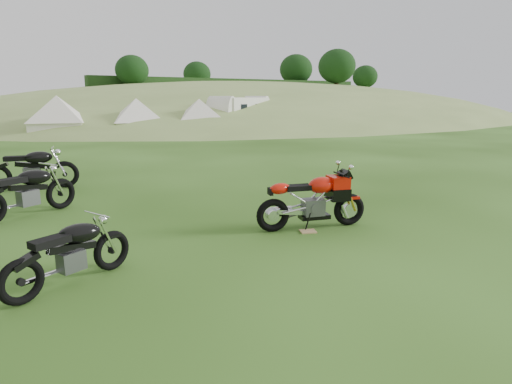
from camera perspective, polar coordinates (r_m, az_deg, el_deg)
ground at (r=7.13m, az=4.21°, el=-6.66°), size 120.00×120.00×0.00m
hillside at (r=53.38m, az=-1.90°, el=10.22°), size 80.00×64.00×8.00m
hedgerow at (r=53.38m, az=-1.90°, el=10.22°), size 36.00×1.20×8.60m
sport_motorcycle at (r=7.74m, az=7.52°, el=-0.58°), size 2.04×1.09×1.19m
plywood_board at (r=7.66m, az=6.95°, el=-5.23°), size 0.34×0.31×0.02m
vintage_moto_a at (r=5.88m, az=-23.65°, el=-7.31°), size 1.76×1.01×0.91m
vintage_moto_c at (r=9.54m, az=-28.31°, el=0.17°), size 2.06×1.29×1.08m
vintage_moto_d at (r=12.27m, az=-27.84°, el=2.88°), size 2.24×1.04×1.15m
tent_left at (r=27.74m, az=-24.88°, el=9.27°), size 3.63×3.63×2.47m
tent_mid at (r=27.12m, az=-15.58°, el=9.80°), size 3.21×3.21×2.36m
tent_right at (r=26.91m, az=-7.55°, el=10.11°), size 3.41×3.41×2.34m
caravan at (r=29.49m, az=-2.17°, el=10.37°), size 5.31×3.80×2.27m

